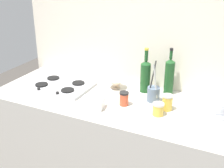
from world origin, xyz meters
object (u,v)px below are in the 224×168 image
mixing_bowl (116,84)px  condiment_jar_spare (158,109)px  wine_bottle_mid_left (145,75)px  stovetop_hob (60,86)px  condiment_jar_front (124,99)px  plate_stack (215,108)px  wine_bottle_leftmost (169,76)px  utensil_crock (153,93)px  condiment_jar_rear (167,102)px  butter_dish (93,103)px

mixing_bowl → condiment_jar_spare: 0.51m
wine_bottle_mid_left → condiment_jar_spare: 0.39m
stovetop_hob → wine_bottle_mid_left: (0.64, 0.22, 0.12)m
mixing_bowl → condiment_jar_front: 0.30m
plate_stack → wine_bottle_leftmost: wine_bottle_leftmost is taller
utensil_crock → plate_stack: bearing=-5.0°
plate_stack → mixing_bowl: plate_stack is taller
mixing_bowl → condiment_jar_rear: bearing=-20.8°
wine_bottle_mid_left → condiment_jar_spare: size_ratio=4.08×
condiment_jar_rear → butter_dish: bearing=-157.6°
plate_stack → butter_dish: plate_stack is taller
wine_bottle_leftmost → condiment_jar_front: wine_bottle_leftmost is taller
utensil_crock → condiment_jar_spare: bearing=-63.0°
utensil_crock → condiment_jar_front: bearing=-137.9°
mixing_bowl → utensil_crock: (0.34, -0.09, 0.02)m
stovetop_hob → wine_bottle_leftmost: wine_bottle_leftmost is taller
utensil_crock → wine_bottle_leftmost: bearing=69.6°
stovetop_hob → butter_dish: butter_dish is taller
condiment_jar_spare → condiment_jar_front: bearing=172.3°
wine_bottle_mid_left → condiment_jar_spare: (0.20, -0.32, -0.09)m
stovetop_hob → condiment_jar_front: size_ratio=4.98×
condiment_jar_front → butter_dish: bearing=-143.8°
mixing_bowl → condiment_jar_front: (0.17, -0.24, 0.01)m
mixing_bowl → condiment_jar_front: condiment_jar_front is taller
stovetop_hob → condiment_jar_spare: 0.85m
stovetop_hob → condiment_jar_rear: size_ratio=4.51×
wine_bottle_leftmost → mixing_bowl: wine_bottle_leftmost is taller
condiment_jar_spare → butter_dish: bearing=-167.7°
mixing_bowl → utensil_crock: bearing=-15.1°
condiment_jar_rear → stovetop_hob: bearing=179.9°
condiment_jar_rear → condiment_jar_spare: condiment_jar_rear is taller
utensil_crock → condiment_jar_rear: utensil_crock is taller
mixing_bowl → condiment_jar_spare: (0.43, -0.27, 0.00)m
butter_dish → condiment_jar_front: 0.22m
butter_dish → condiment_jar_front: (0.18, 0.13, 0.02)m
mixing_bowl → butter_dish: mixing_bowl is taller
butter_dish → condiment_jar_spare: bearing=12.3°
stovetop_hob → mixing_bowl: (0.41, 0.18, 0.03)m
wine_bottle_leftmost → condiment_jar_rear: bearing=-76.0°
butter_dish → utensil_crock: utensil_crock is taller
stovetop_hob → condiment_jar_front: (0.58, -0.06, 0.04)m
utensil_crock → condiment_jar_front: size_ratio=3.13×
wine_bottle_leftmost → condiment_jar_front: bearing=-125.6°
plate_stack → butter_dish: bearing=-162.6°
utensil_crock → butter_dish: bearing=-140.8°
wine_bottle_leftmost → condiment_jar_spare: 0.37m
stovetop_hob → condiment_jar_spare: condiment_jar_spare is taller
stovetop_hob → mixing_bowl: bearing=23.2°
utensil_crock → condiment_jar_front: utensil_crock is taller
condiment_jar_front → condiment_jar_rear: size_ratio=0.91×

